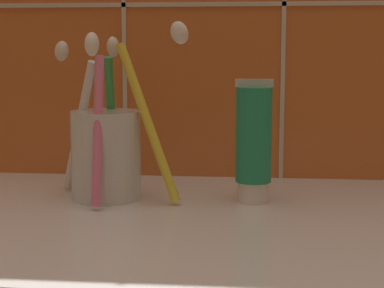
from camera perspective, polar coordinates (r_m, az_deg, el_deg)
name	(u,v)px	position (r cm, az deg, el deg)	size (l,w,h in cm)	color
sink_counter	(268,228)	(58.78, 6.73, -7.46)	(74.08, 37.89, 2.00)	silver
toothbrush_cup	(107,148)	(65.15, -7.61, -0.37)	(15.95, 13.01, 17.90)	silver
toothpaste_tube	(254,142)	(63.29, 5.50, 0.16)	(3.71, 3.53, 12.20)	white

